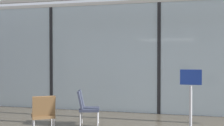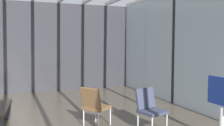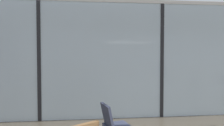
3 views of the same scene
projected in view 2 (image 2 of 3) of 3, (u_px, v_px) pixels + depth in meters
window_mullion_0 at (175, 48)px, 7.77m from camera, size 0.10×0.12×3.33m
side_wall_left_panels at (38, 47)px, 9.65m from camera, size 0.10×11.20×3.33m
lounge_chair_0 at (95, 104)px, 5.66m from camera, size 0.69×0.70×0.87m
lounge_chair_3 at (149, 106)px, 5.45m from camera, size 0.63×0.60×0.87m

